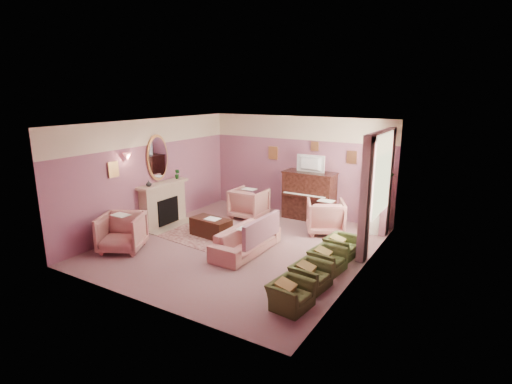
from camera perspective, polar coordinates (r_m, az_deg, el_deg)
The scene contains 48 objects.
floor at distance 9.31m, azimuth -2.11°, elevation -7.65°, with size 5.50×6.00×0.01m, color #895E60.
ceiling at distance 8.67m, azimuth -2.28°, elevation 9.80°, with size 5.50×6.00×0.01m, color white.
wall_back at distance 11.46m, azimuth 6.06°, elevation 3.73°, with size 5.50×0.02×2.80m, color #75486A.
wall_front at distance 6.68m, azimuth -16.47°, elevation -4.36°, with size 5.50×0.02×2.80m, color #75486A.
wall_left at distance 10.61m, azimuth -14.73°, elevation 2.51°, with size 0.02×6.00×2.80m, color #75486A.
wall_right at distance 7.77m, azimuth 15.04°, elevation -1.68°, with size 0.02×6.00×2.80m, color #75486A.
picture_rail_band at distance 11.31m, azimuth 6.18°, elevation 9.08°, with size 5.50×0.01×0.65m, color beige.
stripe_panel at distance 9.08m, azimuth 17.14°, elevation -1.70°, with size 0.01×3.00×2.15m, color #B5BD9E.
fireplace_surround at distance 10.84m, azimuth -13.10°, elevation -1.79°, with size 0.30×1.40×1.10m, color tan.
fireplace_inset at distance 10.81m, azimuth -12.68°, elevation -2.63°, with size 0.18×0.72×0.68m, color black.
fire_ember at distance 10.83m, azimuth -12.47°, elevation -3.58°, with size 0.06×0.54×0.10m, color #FF5523.
mantel_shelf at distance 10.68m, azimuth -13.16°, elevation 1.13°, with size 0.40×1.55×0.07m, color tan.
hearth at distance 10.86m, azimuth -12.18°, elevation -4.68°, with size 0.55×1.50×0.02m, color tan.
mirror_frame at distance 10.65m, azimuth -13.91°, elevation 4.78°, with size 0.04×0.72×1.20m, color tan.
mirror_glass at distance 10.63m, azimuth -13.81°, elevation 4.77°, with size 0.01×0.60×1.06m, color silver.
sconce_shade at distance 9.85m, azimuth -17.93°, elevation 4.85°, with size 0.20×0.20×0.16m, color #FF8077.
piano at distance 11.14m, azimuth 7.59°, elevation -0.58°, with size 1.40×0.60×1.30m, color black.
piano_keyshelf at distance 10.81m, azimuth 6.86°, elevation -0.62°, with size 1.30×0.12×0.06m, color black.
piano_keys at distance 10.80m, azimuth 6.86°, elevation -0.42°, with size 1.20×0.08×0.02m, color white.
piano_top at distance 10.99m, azimuth 7.70°, elevation 2.75°, with size 1.45×0.65×0.04m, color black.
television at distance 10.89m, azimuth 7.65°, elevation 4.21°, with size 0.80×0.12×0.48m, color black.
print_back_left at distance 11.73m, azimuth 2.47°, elevation 5.62°, with size 0.30×0.03×0.38m, color tan.
print_back_right at distance 10.81m, azimuth 13.51°, elevation 4.83°, with size 0.26×0.03×0.34m, color tan.
print_back_mid at distance 11.13m, azimuth 8.40°, elevation 6.48°, with size 0.22×0.03×0.26m, color tan.
print_left_wall at distance 9.74m, azimuth -19.70°, elevation 3.05°, with size 0.03×0.28×0.36m, color tan.
window_blind at distance 9.18m, azimuth 17.60°, elevation 2.46°, with size 0.03×1.40×1.80m, color #ECE6CD.
curtain_left at distance 8.42m, azimuth 15.36°, elevation -1.20°, with size 0.16×0.34×2.60m, color #935967.
curtain_right at distance 10.16m, azimuth 18.24°, elevation 1.17°, with size 0.16×0.34×2.60m, color #935967.
pelmet at distance 9.07m, azimuth 17.51°, elevation 7.84°, with size 0.16×2.20×0.16m, color #935967.
mantel_plant at distance 11.02m, azimuth -11.19°, elevation 2.54°, with size 0.16×0.16×0.28m, color #164B16.
mantel_vase at distance 10.30m, azimuth -15.07°, elevation 1.18°, with size 0.16×0.16×0.16m, color beige.
area_rug at distance 9.94m, azimuth -5.74°, elevation -6.24°, with size 2.50×1.80×0.01m, color #99665F.
coffee_table at distance 9.88m, azimuth -6.45°, elevation -5.04°, with size 1.00×0.50×0.45m, color black.
table_paper at distance 9.78m, azimuth -6.25°, elevation -3.82°, with size 0.35×0.28×0.01m, color white.
sofa at distance 8.81m, azimuth -1.43°, elevation -6.29°, with size 0.63×1.88×0.76m, color tan.
sofa_throw at distance 8.54m, azimuth 0.84°, elevation -5.39°, with size 0.09×1.42×0.52m, color #935967.
floral_armchair_left at distance 11.18m, azimuth -1.00°, elevation -1.38°, with size 0.89×0.89×0.93m, color tan.
floral_armchair_right at distance 10.15m, azimuth 9.90°, elevation -3.21°, with size 0.89×0.89×0.93m, color tan.
floral_armchair_front at distance 9.37m, azimuth -18.63°, elevation -5.24°, with size 0.89×0.89×0.93m, color tan.
olive_chair_a at distance 6.73m, azimuth 4.98°, elevation -13.87°, with size 0.49×0.69×0.60m, color #404C23.
olive_chair_b at distance 7.40m, azimuth 7.84°, elevation -11.24°, with size 0.49×0.69×0.60m, color #404C23.
olive_chair_c at distance 8.10m, azimuth 10.18°, elevation -9.03°, with size 0.49×0.69×0.60m, color #404C23.
olive_chair_d at distance 8.82m, azimuth 12.12°, elevation -7.16°, with size 0.49×0.69×0.60m, color #404C23.
side_table at distance 10.50m, azimuth 16.54°, elevation -3.66°, with size 0.52×0.52×0.70m, color white.
side_plant_big at distance 10.36m, azimuth 16.74°, elevation -0.92°, with size 0.30×0.30×0.34m, color #164B16.
side_plant_small at distance 10.24m, azimuth 17.23°, elevation -1.30°, with size 0.16×0.16×0.28m, color #164B16.
palm_pot at distance 10.51m, azimuth 16.48°, elevation -4.68°, with size 0.34×0.34×0.34m, color brown.
palm_plant at distance 10.26m, azimuth 16.82°, elevation 0.03°, with size 0.76×0.76×1.44m, color #164B16.
Camera 1 is at (4.75, -7.23, 3.45)m, focal length 28.00 mm.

